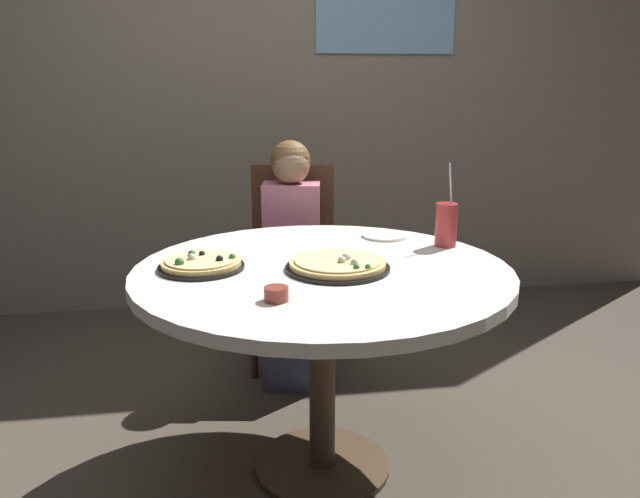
# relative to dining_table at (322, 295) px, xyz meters

# --- Properties ---
(ground_plane) EXTENTS (8.00, 8.00, 0.00)m
(ground_plane) POSITION_rel_dining_table_xyz_m (0.00, 0.00, -0.66)
(ground_plane) COLOR #4C4238
(wall_with_window) EXTENTS (5.20, 0.14, 2.90)m
(wall_with_window) POSITION_rel_dining_table_xyz_m (0.00, 1.86, 0.80)
(wall_with_window) COLOR gray
(wall_with_window) RESTS_ON ground_plane
(dining_table) EXTENTS (1.25, 1.25, 0.75)m
(dining_table) POSITION_rel_dining_table_xyz_m (0.00, 0.00, 0.00)
(dining_table) COLOR silver
(dining_table) RESTS_ON ground_plane
(chair_wooden) EXTENTS (0.46, 0.46, 0.95)m
(chair_wooden) POSITION_rel_dining_table_xyz_m (0.01, 0.98, -0.13)
(chair_wooden) COLOR brown
(chair_wooden) RESTS_ON ground_plane
(diner_child) EXTENTS (0.31, 0.43, 1.08)m
(diner_child) POSITION_rel_dining_table_xyz_m (-0.01, 0.80, -0.17)
(diner_child) COLOR #3F4766
(diner_child) RESTS_ON ground_plane
(pizza_veggie) EXTENTS (0.34, 0.34, 0.05)m
(pizza_veggie) POSITION_rel_dining_table_xyz_m (0.05, -0.03, 0.11)
(pizza_veggie) COLOR black
(pizza_veggie) RESTS_ON dining_table
(pizza_cheese) EXTENTS (0.28, 0.28, 0.05)m
(pizza_cheese) POSITION_rel_dining_table_xyz_m (-0.39, 0.05, 0.11)
(pizza_cheese) COLOR black
(pizza_cheese) RESTS_ON dining_table
(soda_cup) EXTENTS (0.08, 0.08, 0.31)m
(soda_cup) POSITION_rel_dining_table_xyz_m (0.49, 0.20, 0.18)
(soda_cup) COLOR #B73333
(soda_cup) RESTS_ON dining_table
(sauce_bowl) EXTENTS (0.07, 0.07, 0.04)m
(sauce_bowl) POSITION_rel_dining_table_xyz_m (-0.18, -0.30, 0.11)
(sauce_bowl) COLOR brown
(sauce_bowl) RESTS_ON dining_table
(plate_small) EXTENTS (0.18, 0.18, 0.01)m
(plate_small) POSITION_rel_dining_table_xyz_m (0.31, 0.38, 0.10)
(plate_small) COLOR white
(plate_small) RESTS_ON dining_table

